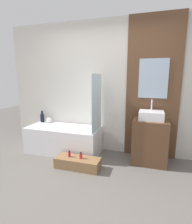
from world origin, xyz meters
The scene contains 12 objects.
ground_plane centered at (0.00, 0.00, 0.00)m, with size 12.00×12.00×0.00m, color #605B56.
wall_tiled_back centered at (0.00, 1.58, 1.30)m, with size 4.20×0.06×2.60m, color beige.
wall_wood_accent centered at (0.91, 1.53, 1.31)m, with size 0.95×0.04×2.60m.
bathtub centered at (-0.76, 1.21, 0.27)m, with size 1.47×0.65×0.53m.
glass_shower_screen centered at (-0.06, 1.19, 1.05)m, with size 0.01×0.58×1.05m, color silver.
wooden_step_bench centered at (-0.24, 0.68, 0.09)m, with size 0.76×0.29×0.18m, color olive.
vanity_cabinet centered at (0.91, 1.26, 0.39)m, with size 0.59×0.50×0.79m, color brown.
sink centered at (0.91, 1.26, 0.87)m, with size 0.41×0.35×0.34m.
vase_tall_dark centered at (-1.41, 1.44, 0.63)m, with size 0.09×0.09×0.25m.
vase_round_light centered at (-1.23, 1.42, 0.59)m, with size 0.11×0.11×0.11m, color white.
bottle_soap_primary centered at (-0.39, 0.68, 0.23)m, with size 0.04×0.04×0.11m.
bottle_soap_secondary centered at (-0.18, 0.68, 0.23)m, with size 0.05×0.05×0.11m.
Camera 1 is at (0.86, -1.84, 1.51)m, focal length 28.00 mm.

